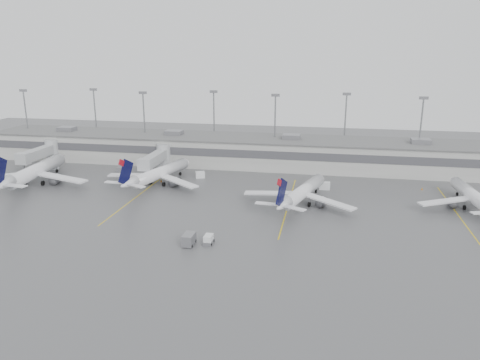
% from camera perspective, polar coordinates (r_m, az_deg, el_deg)
% --- Properties ---
extents(ground, '(260.00, 260.00, 0.00)m').
position_cam_1_polar(ground, '(84.75, -7.57, -7.39)').
color(ground, '#505053').
rests_on(ground, ground).
extents(terminal, '(152.00, 17.00, 9.45)m').
position_cam_1_polar(terminal, '(137.22, -0.04, 3.62)').
color(terminal, '#A2A29D').
rests_on(terminal, ground).
extents(light_masts, '(142.40, 8.00, 20.60)m').
position_cam_1_polar(light_masts, '(141.37, 0.41, 7.22)').
color(light_masts, gray).
rests_on(light_masts, ground).
extents(jet_bridge_left, '(4.00, 17.20, 7.00)m').
position_cam_1_polar(jet_bridge_left, '(147.23, -22.78, 3.10)').
color(jet_bridge_left, '#A1A4A6').
rests_on(jet_bridge_left, ground).
extents(jet_bridge_right, '(4.00, 17.20, 7.00)m').
position_cam_1_polar(jet_bridge_right, '(131.27, -9.90, 2.68)').
color(jet_bridge_right, '#A1A4A6').
rests_on(jet_bridge_right, ground).
extents(stand_markings, '(105.25, 40.00, 0.01)m').
position_cam_1_polar(stand_markings, '(106.28, -3.53, -2.41)').
color(stand_markings, '#E0BC0D').
rests_on(stand_markings, ground).
extents(jet_far_left, '(29.89, 33.64, 10.88)m').
position_cam_1_polar(jet_far_left, '(127.69, -23.84, 0.95)').
color(jet_far_left, white).
rests_on(jet_far_left, ground).
extents(jet_mid_left, '(25.41, 28.86, 9.53)m').
position_cam_1_polar(jet_mid_left, '(118.44, -10.00, 0.79)').
color(jet_mid_left, white).
rests_on(jet_mid_left, ground).
extents(jet_mid_right, '(24.37, 27.73, 9.23)m').
position_cam_1_polar(jet_mid_right, '(102.79, 7.54, -1.48)').
color(jet_mid_right, white).
rests_on(jet_mid_right, ground).
extents(jet_far_right, '(24.43, 27.50, 8.90)m').
position_cam_1_polar(jet_far_right, '(110.86, 26.66, -1.84)').
color(jet_far_right, white).
rests_on(jet_far_right, ground).
extents(baggage_tug, '(1.65, 2.53, 1.62)m').
position_cam_1_polar(baggage_tug, '(82.93, -3.87, -7.35)').
color(baggage_tug, white).
rests_on(baggage_tug, ground).
extents(baggage_cart, '(1.85, 3.21, 2.06)m').
position_cam_1_polar(baggage_cart, '(82.53, -6.25, -7.20)').
color(baggage_cart, slate).
rests_on(baggage_cart, ground).
extents(gse_uld_a, '(3.26, 2.78, 1.95)m').
position_cam_1_polar(gse_uld_a, '(142.49, -21.78, 1.62)').
color(gse_uld_a, white).
rests_on(gse_uld_a, ground).
extents(gse_uld_b, '(2.77, 2.32, 1.67)m').
position_cam_1_polar(gse_uld_b, '(123.96, -4.88, 0.64)').
color(gse_uld_b, white).
rests_on(gse_uld_b, ground).
extents(gse_uld_c, '(2.58, 1.77, 1.79)m').
position_cam_1_polar(gse_uld_c, '(115.37, 10.28, -0.69)').
color(gse_uld_c, white).
rests_on(gse_uld_c, ground).
extents(gse_loader, '(2.32, 3.19, 1.81)m').
position_cam_1_polar(gse_loader, '(132.15, -14.33, 1.19)').
color(gse_loader, slate).
rests_on(gse_loader, ground).
extents(cone_a, '(0.44, 0.44, 0.70)m').
position_cam_1_polar(cone_a, '(142.26, -24.79, 1.00)').
color(cone_a, orange).
rests_on(cone_a, ground).
extents(cone_b, '(0.43, 0.43, 0.68)m').
position_cam_1_polar(cone_b, '(121.46, -9.60, -0.09)').
color(cone_b, orange).
rests_on(cone_b, ground).
extents(cone_c, '(0.42, 0.42, 0.67)m').
position_cam_1_polar(cone_c, '(112.64, 7.65, -1.28)').
color(cone_c, orange).
rests_on(cone_c, ground).
extents(cone_d, '(0.41, 0.41, 0.65)m').
position_cam_1_polar(cone_d, '(121.46, 21.31, -0.99)').
color(cone_d, orange).
rests_on(cone_d, ground).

